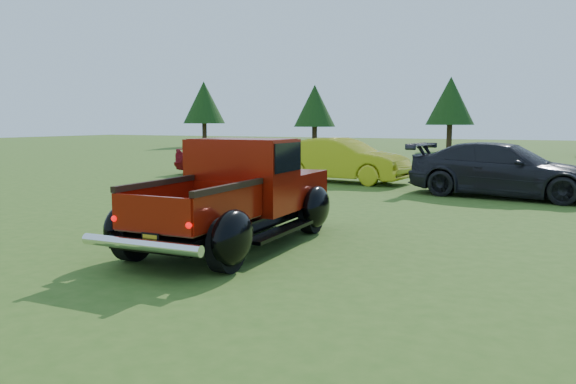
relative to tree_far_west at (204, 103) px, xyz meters
The scene contains 8 objects.
ground 37.37m from the tree_far_west, 53.75° to the right, with size 120.00×120.00×0.00m, color #335618.
tree_far_west is the anchor object (origin of this frame).
tree_west 10.06m from the tree_far_west, ahead, with size 2.94×2.94×4.60m.
tree_mid_left 19.03m from the tree_far_west, ahead, with size 3.20×3.20×5.00m.
pickup_truck 36.50m from the tree_far_west, 55.02° to the right, with size 2.25×4.69×1.72m.
show_car_red 24.80m from the tree_far_west, 53.98° to the right, with size 1.64×4.08×1.39m, color maroon.
show_car_yellow 28.04m from the tree_far_west, 46.71° to the right, with size 1.56×4.46×1.47m, color gold.
show_car_grey 32.89m from the tree_far_west, 42.03° to the right, with size 2.03×4.98×1.45m, color black.
Camera 1 is at (3.57, -7.90, 2.00)m, focal length 35.00 mm.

